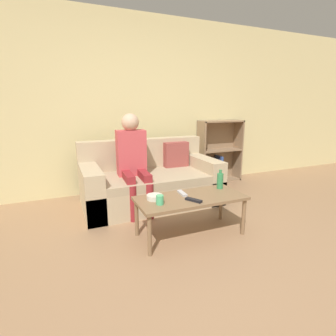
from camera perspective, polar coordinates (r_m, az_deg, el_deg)
ground_plane at (r=2.31m, az=11.81°, el=-21.42°), size 22.00×22.00×0.00m
wall_back at (r=4.11m, az=-7.28°, el=13.33°), size 12.00×0.06×2.60m
couch at (r=3.58m, az=-3.83°, el=-3.20°), size 1.79×0.93×0.84m
bookshelf at (r=4.65m, az=10.39°, el=2.46°), size 0.78×0.28×1.05m
coffee_table at (r=2.67m, az=4.95°, el=-7.13°), size 1.10×0.49×0.42m
person_adult at (r=3.33m, az=-7.73°, el=2.78°), size 0.37×0.65×1.21m
cup_near at (r=2.44m, az=-1.79°, el=-6.95°), size 0.07×0.07×0.09m
tv_remote_0 at (r=2.54m, az=5.59°, el=-6.95°), size 0.13×0.17×0.02m
tv_remote_1 at (r=2.71m, az=3.09°, el=-5.50°), size 0.06×0.17×0.02m
snack_bowl at (r=2.57m, az=-2.93°, el=-6.34°), size 0.16×0.16×0.05m
bottle at (r=2.93m, az=11.26°, el=-2.70°), size 0.07×0.07×0.21m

